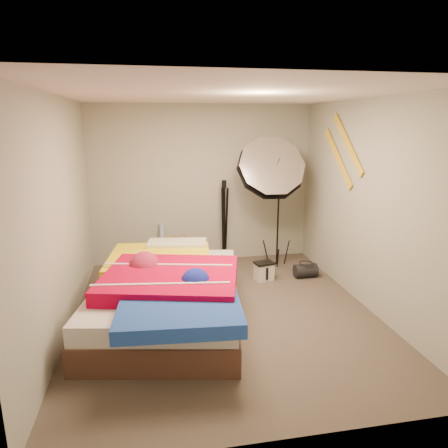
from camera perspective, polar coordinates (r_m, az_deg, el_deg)
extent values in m
plane|color=brown|center=(4.88, 0.12, -12.66)|extent=(4.00, 4.00, 0.00)
plane|color=silver|center=(4.36, 0.13, 18.07)|extent=(4.00, 4.00, 0.00)
plane|color=#9A9C8C|center=(6.40, -3.15, 5.59)|extent=(3.50, 0.00, 3.50)
plane|color=#9A9C8C|center=(2.60, 8.25, -7.53)|extent=(3.50, 0.00, 3.50)
plane|color=#9A9C8C|center=(4.49, -22.41, 0.82)|extent=(0.00, 4.00, 4.00)
plane|color=#9A9C8C|center=(5.07, 19.98, 2.47)|extent=(0.00, 4.00, 4.00)
cube|color=tan|center=(6.43, -6.80, -4.19)|extent=(0.41, 0.28, 0.39)
cylinder|color=#5780BC|center=(6.46, -8.86, -2.90)|extent=(0.10, 0.19, 0.65)
cube|color=beige|center=(5.83, 5.73, -6.80)|extent=(0.28, 0.23, 0.25)
cylinder|color=black|center=(6.03, 11.57, -6.54)|extent=(0.33, 0.21, 0.20)
cube|color=gold|center=(5.50, 17.27, 10.91)|extent=(0.02, 0.91, 0.78)
cube|color=gold|center=(5.74, 15.97, 9.11)|extent=(0.02, 0.91, 0.78)
cube|color=#4E3025|center=(4.72, -7.86, -11.81)|extent=(1.94, 2.48, 0.29)
cube|color=beige|center=(4.62, -7.96, -9.06)|extent=(1.89, 2.43, 0.20)
cube|color=yellow|center=(5.06, -9.15, -5.25)|extent=(1.34, 1.20, 0.16)
cube|color=#B7012B|center=(4.39, -7.60, -7.92)|extent=(1.65, 1.48, 0.18)
cube|color=#204AB5|center=(3.78, -6.33, -12.27)|extent=(1.18, 0.98, 0.13)
cube|color=beige|center=(5.44, -6.69, -3.26)|extent=(0.83, 0.47, 0.16)
cylinder|color=black|center=(6.29, 7.74, 1.35)|extent=(0.03, 0.03, 1.64)
cube|color=black|center=(6.17, 7.98, 8.34)|extent=(0.07, 0.07, 0.10)
cone|color=silver|center=(6.01, 6.62, 7.74)|extent=(1.27, 0.97, 1.21)
cylinder|color=black|center=(6.45, 0.01, -0.16)|extent=(0.05, 0.05, 1.21)
cube|color=black|center=(6.32, 0.01, 5.72)|extent=(0.08, 0.08, 0.13)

